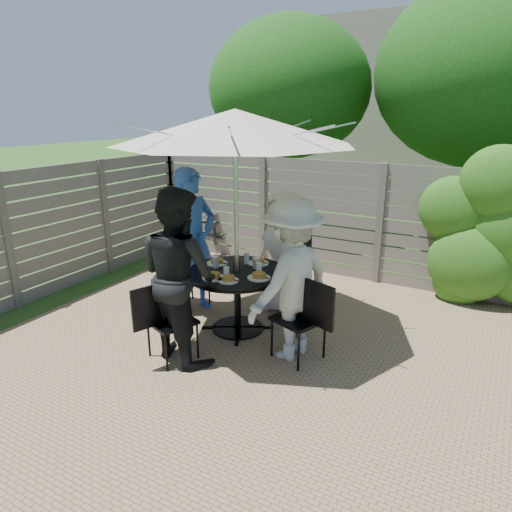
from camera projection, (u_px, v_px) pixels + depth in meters
The scene contains 23 objects.
backyard_envelope at pixel (459, 108), 12.35m from camera, with size 60.00×60.00×5.00m.
patio_table at pixel (237, 289), 5.44m from camera, with size 1.45×1.45×0.77m.
umbrella at pixel (235, 127), 4.87m from camera, with size 3.28×3.28×2.59m.
chair_back at pixel (289, 288), 6.17m from camera, with size 0.55×0.71×0.93m.
person_back at pixel (284, 253), 5.92m from camera, with size 0.79×0.52×1.63m, color silver.
chair_left at pixel (189, 289), 6.17m from camera, with size 0.69×0.53×0.90m.
person_left at pixel (193, 242), 5.87m from camera, with size 0.70×0.46×1.92m, color #2952B4.
chair_front at pixel (172, 336), 4.87m from camera, with size 0.56×0.70×0.91m.
person_front at pixel (179, 275), 4.76m from camera, with size 0.91×0.71×1.87m, color black.
chair_right at pixel (299, 335), 4.87m from camera, with size 0.73×0.59×0.96m.
person_right at pixel (291, 280), 4.78m from camera, with size 1.14×0.66×1.76m, color #BABAB5.
plate_back at pixel (258, 262), 5.61m from camera, with size 0.26×0.26×0.06m.
plate_left at pixel (217, 262), 5.60m from camera, with size 0.26×0.26×0.06m.
plate_front at pixel (214, 276), 5.12m from camera, with size 0.26×0.26×0.06m.
plate_right at pixel (259, 276), 5.12m from camera, with size 0.26×0.26×0.06m.
plate_extra at pixel (228, 279), 5.04m from camera, with size 0.24×0.24×0.06m.
glass_back at pixel (247, 258), 5.59m from camera, with size 0.07×0.07×0.14m, color silver.
glass_left at pixel (216, 262), 5.45m from camera, with size 0.07×0.07×0.14m, color silver.
glass_front at pixel (226, 273), 5.10m from camera, with size 0.07×0.07×0.14m, color silver.
glass_right at pixel (259, 268), 5.24m from camera, with size 0.07×0.07×0.14m, color silver.
syrup_jug at pixel (237, 262), 5.42m from camera, with size 0.09×0.09×0.16m, color #59280C.
coffee_cup at pixel (256, 264), 5.43m from camera, with size 0.08×0.08×0.12m, color #C6B293.
bicycle at pixel (200, 230), 8.06m from camera, with size 0.73×2.10×1.10m, color #333338.
Camera 1 is at (1.64, -3.73, 2.59)m, focal length 32.00 mm.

